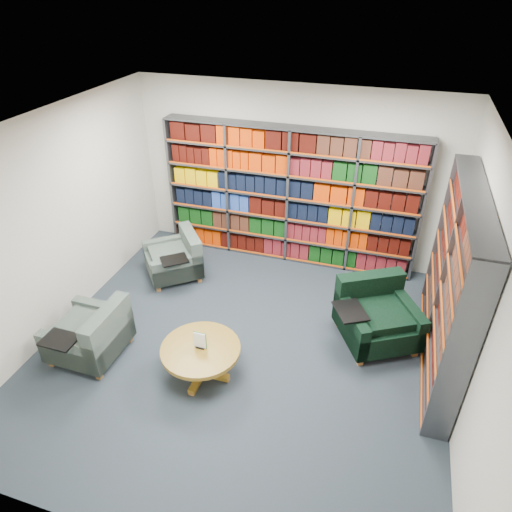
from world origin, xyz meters
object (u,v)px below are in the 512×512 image
(chair_teal_front, at_px, (93,336))
(coffee_table, at_px, (201,353))
(chair_teal_left, at_px, (178,259))
(chair_green_right, at_px, (375,316))

(chair_teal_front, distance_m, coffee_table, 1.41)
(chair_teal_left, distance_m, chair_teal_front, 1.96)
(chair_teal_left, height_order, chair_teal_front, chair_teal_front)
(chair_teal_left, relative_size, coffee_table, 1.19)
(chair_green_right, distance_m, coffee_table, 2.30)
(chair_teal_left, bearing_deg, chair_green_right, -10.02)
(chair_teal_left, bearing_deg, chair_teal_front, -96.14)
(chair_green_right, xyz_separation_m, coffee_table, (-1.88, -1.32, 0.02))
(chair_teal_front, relative_size, coffee_table, 1.04)
(chair_green_right, xyz_separation_m, chair_teal_front, (-3.29, -1.40, -0.03))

